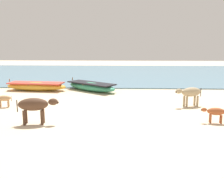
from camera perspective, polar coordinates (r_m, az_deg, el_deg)
name	(u,v)px	position (r m, az deg, el deg)	size (l,w,h in m)	color
ground	(109,114)	(10.85, -0.73, -5.93)	(80.00, 80.00, 0.00)	beige
sea_water	(117,73)	(27.10, 1.09, 3.94)	(60.00, 20.00, 0.08)	slate
fishing_boat_2	(36,86)	(17.36, -17.52, 0.78)	(4.32, 1.56, 0.77)	gold
fishing_boat_3	(91,86)	(16.49, -4.95, 0.76)	(3.95, 3.31, 0.77)	#338C66
cow_adult_dun	(190,93)	(12.78, 18.07, -0.74)	(1.46, 0.77, 0.97)	tan
calf_near_tan	(3,99)	(13.19, -24.37, -2.00)	(0.91, 0.39, 0.60)	tan
calf_far_rust	(215,112)	(10.41, 23.25, -4.92)	(0.96, 0.37, 0.62)	#9E4C28
cow_second_adult_dark	(35,105)	(9.85, -17.85, -3.59)	(1.61, 0.61, 1.04)	#4C3323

